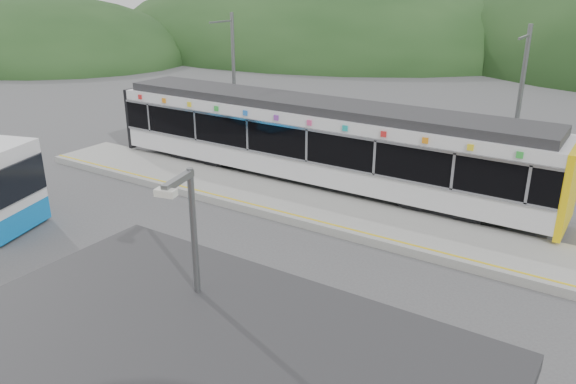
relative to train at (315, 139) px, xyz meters
The scene contains 8 objects.
ground 6.37m from the train, 84.51° to the right, with size 120.00×120.00×0.00m, color #4C4C4F.
hills 7.11m from the train, ahead, with size 146.00×149.00×26.00m.
platform 3.36m from the train, 77.95° to the right, with size 26.00×3.20×0.30m, color #9E9E99.
yellow_line 4.41m from the train, 81.80° to the right, with size 26.00×0.10×0.01m, color yellow.
train is the anchor object (origin of this frame).
catenary_mast_west 7.10m from the train, 158.25° to the left, with size 0.18×1.80×7.00m.
catenary_mast_east 8.15m from the train, 18.69° to the left, with size 0.18×1.80×7.00m.
lamp_post 14.59m from the train, 68.64° to the right, with size 0.38×1.01×5.46m.
Camera 1 is at (11.22, -14.26, 8.55)m, focal length 35.00 mm.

